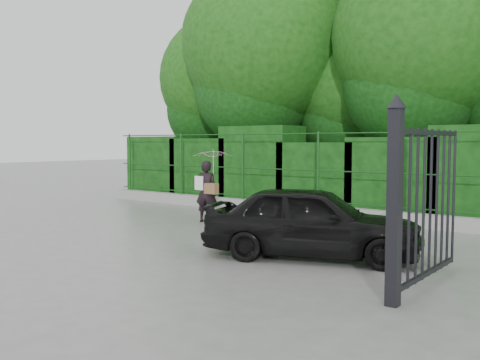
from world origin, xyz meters
The scene contains 8 objects.
ground centered at (0.00, 0.00, 0.00)m, with size 80.00×80.00×0.00m, color gray.
kerb centered at (0.00, 4.50, 0.15)m, with size 14.00×0.25×0.30m, color #9E9E99.
fence centered at (0.22, 4.50, 1.20)m, with size 14.13×0.06×1.80m.
hedge centered at (0.11, 5.50, 1.04)m, with size 14.20×1.20×2.29m.
trees centered at (1.14, 7.74, 4.62)m, with size 17.10×6.15×8.08m.
gate centered at (4.60, -0.72, 1.19)m, with size 0.22×2.33×2.36m.
woman centered at (-1.14, 2.31, 1.11)m, with size 0.90×0.92×1.68m.
car centered at (2.60, 0.45, 0.58)m, with size 1.37×3.41×1.16m, color black.
Camera 1 is at (6.85, -6.88, 1.82)m, focal length 40.00 mm.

